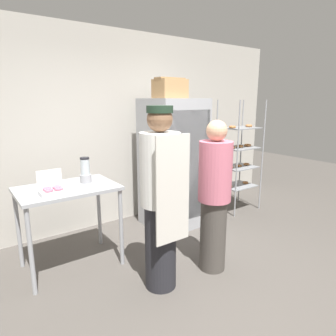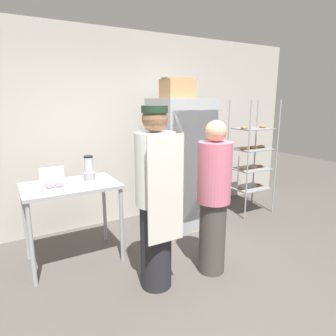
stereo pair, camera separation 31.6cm
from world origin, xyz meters
name	(u,v)px [view 2 (the right image)]	position (x,y,z in m)	size (l,w,h in m)	color
ground_plane	(213,296)	(0.00, 0.00, 0.00)	(14.00, 14.00, 0.00)	#4C4742
back_wall	(120,129)	(0.00, 2.25, 1.38)	(6.40, 0.12, 2.76)	#B7B2A8
refrigerator	(181,164)	(0.64, 1.58, 0.91)	(0.77, 0.75, 1.82)	#9EA0A5
baking_rack	(252,158)	(1.90, 1.46, 0.90)	(0.63, 0.48, 1.80)	#93969B
prep_counter	(71,194)	(-0.96, 1.31, 0.79)	(1.00, 0.68, 0.91)	#9EA0A5
donut_box	(54,187)	(-1.15, 1.14, 0.95)	(0.24, 0.19, 0.23)	white
blender_pitcher	(89,169)	(-0.73, 1.37, 1.03)	(0.13, 0.13, 0.28)	#99999E
cardboard_storage_box	(177,88)	(0.51, 1.49, 1.95)	(0.39, 0.30, 0.26)	#A87F51
person_baker	(156,198)	(-0.37, 0.42, 0.91)	(0.37, 0.39, 1.75)	#232328
person_customer	(214,198)	(0.26, 0.36, 0.82)	(0.34, 0.34, 1.61)	#47423D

